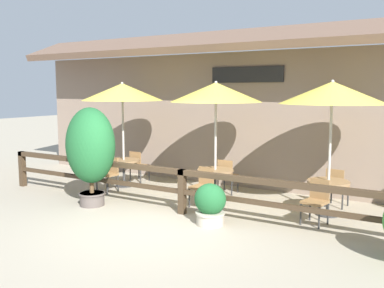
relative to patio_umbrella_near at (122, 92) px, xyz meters
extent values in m
plane|color=#9E937F|center=(2.74, -2.44, -2.55)|extent=(60.00, 60.00, 0.00)
cube|color=gray|center=(2.74, 1.76, -0.75)|extent=(14.00, 0.40, 3.60)
cube|color=brown|center=(2.74, 1.21, 1.33)|extent=(14.28, 1.48, 0.70)
cube|color=black|center=(2.90, 1.53, 0.45)|extent=(2.00, 0.04, 0.41)
cube|color=#3D2D1E|center=(2.74, -1.39, -1.65)|extent=(10.40, 0.14, 0.11)
cube|color=#3D2D1E|center=(2.74, -1.39, -2.07)|extent=(10.40, 0.10, 0.09)
cube|color=#3D2D1E|center=(-2.39, -1.39, -2.07)|extent=(0.14, 0.14, 0.95)
cube|color=#3D2D1E|center=(2.74, -1.39, -2.07)|extent=(0.14, 0.14, 0.95)
cylinder|color=#B7B2A8|center=(0.00, 0.00, -1.35)|extent=(0.06, 0.06, 2.39)
cone|color=#EAD64C|center=(0.00, 0.00, 0.00)|extent=(2.15, 2.15, 0.45)
sphere|color=#B2ADA3|center=(0.00, 0.00, 0.23)|extent=(0.07, 0.07, 0.07)
cylinder|color=olive|center=(0.00, 0.00, -1.84)|extent=(0.86, 0.86, 0.05)
cylinder|color=#333333|center=(0.00, 0.00, -2.20)|extent=(0.07, 0.07, 0.68)
cylinder|color=#333333|center=(0.00, 0.00, -2.53)|extent=(0.47, 0.47, 0.03)
cube|color=olive|center=(0.05, -0.72, -2.10)|extent=(0.46, 0.46, 0.05)
cube|color=olive|center=(0.07, -0.53, -1.87)|extent=(0.40, 0.07, 0.40)
cylinder|color=#2D2D2D|center=(-0.15, -0.89, -2.33)|extent=(0.04, 0.04, 0.43)
cylinder|color=#2D2D2D|center=(0.22, -0.93, -2.33)|extent=(0.04, 0.04, 0.43)
cylinder|color=#2D2D2D|center=(-0.12, -0.51, -2.33)|extent=(0.04, 0.04, 0.43)
cylinder|color=#2D2D2D|center=(0.26, -0.55, -2.33)|extent=(0.04, 0.04, 0.43)
cube|color=olive|center=(-0.02, 0.72, -2.10)|extent=(0.44, 0.44, 0.05)
cube|color=olive|center=(-0.03, 0.53, -1.87)|extent=(0.40, 0.05, 0.40)
cylinder|color=#2D2D2D|center=(0.18, 0.90, -2.33)|extent=(0.04, 0.04, 0.43)
cylinder|color=#2D2D2D|center=(-0.20, 0.92, -2.33)|extent=(0.04, 0.04, 0.43)
cylinder|color=#2D2D2D|center=(0.16, 0.52, -2.33)|extent=(0.04, 0.04, 0.43)
cylinder|color=#2D2D2D|center=(-0.22, 0.54, -2.33)|extent=(0.04, 0.04, 0.43)
cylinder|color=#B7B2A8|center=(2.79, 0.01, -1.35)|extent=(0.06, 0.06, 2.39)
cone|color=#EAD64C|center=(2.79, 0.01, 0.00)|extent=(2.15, 2.15, 0.45)
sphere|color=#B2ADA3|center=(2.79, 0.01, 0.23)|extent=(0.07, 0.07, 0.07)
cylinder|color=olive|center=(2.79, 0.01, -1.84)|extent=(0.86, 0.86, 0.05)
cylinder|color=#333333|center=(2.79, 0.01, -2.20)|extent=(0.07, 0.07, 0.68)
cylinder|color=#333333|center=(2.79, 0.01, -2.53)|extent=(0.47, 0.47, 0.03)
cube|color=olive|center=(2.82, -0.72, -2.10)|extent=(0.46, 0.46, 0.05)
cube|color=olive|center=(2.84, -0.53, -1.87)|extent=(0.40, 0.08, 0.40)
cylinder|color=#2D2D2D|center=(2.61, -0.89, -2.33)|extent=(0.04, 0.04, 0.43)
cylinder|color=#2D2D2D|center=(2.99, -0.93, -2.33)|extent=(0.04, 0.04, 0.43)
cylinder|color=#2D2D2D|center=(2.65, -0.51, -2.33)|extent=(0.04, 0.04, 0.43)
cylinder|color=#2D2D2D|center=(3.03, -0.55, -2.33)|extent=(0.04, 0.04, 0.43)
cube|color=olive|center=(2.78, 0.74, -2.10)|extent=(0.43, 0.43, 0.05)
cube|color=olive|center=(2.78, 0.55, -1.87)|extent=(0.40, 0.04, 0.40)
cylinder|color=#2D2D2D|center=(2.96, 0.93, -2.33)|extent=(0.04, 0.04, 0.43)
cylinder|color=#2D2D2D|center=(2.58, 0.92, -2.33)|extent=(0.04, 0.04, 0.43)
cylinder|color=#2D2D2D|center=(2.97, 0.55, -2.33)|extent=(0.04, 0.04, 0.43)
cylinder|color=#2D2D2D|center=(2.59, 0.54, -2.33)|extent=(0.04, 0.04, 0.43)
cylinder|color=#B7B2A8|center=(5.41, 0.08, -1.35)|extent=(0.06, 0.06, 2.39)
cone|color=#EAD64C|center=(5.41, 0.08, 0.00)|extent=(2.15, 2.15, 0.45)
sphere|color=#B2ADA3|center=(5.41, 0.08, 0.23)|extent=(0.07, 0.07, 0.07)
cylinder|color=olive|center=(5.41, 0.08, -1.84)|extent=(0.86, 0.86, 0.05)
cylinder|color=#333333|center=(5.41, 0.08, -2.20)|extent=(0.07, 0.07, 0.68)
cylinder|color=#333333|center=(5.41, 0.08, -2.53)|extent=(0.47, 0.47, 0.03)
cube|color=olive|center=(5.34, -0.70, -2.10)|extent=(0.50, 0.50, 0.05)
cube|color=olive|center=(5.38, -0.52, -1.87)|extent=(0.40, 0.12, 0.40)
cylinder|color=#2D2D2D|center=(5.12, -0.85, -2.33)|extent=(0.04, 0.04, 0.43)
cylinder|color=#2D2D2D|center=(5.49, -0.93, -2.33)|extent=(0.04, 0.04, 0.43)
cylinder|color=#2D2D2D|center=(5.20, -0.48, -2.33)|extent=(0.04, 0.04, 0.43)
cylinder|color=#2D2D2D|center=(5.57, -0.55, -2.33)|extent=(0.04, 0.04, 0.43)
cube|color=olive|center=(5.43, 0.87, -2.10)|extent=(0.47, 0.47, 0.05)
cube|color=olive|center=(5.40, 0.68, -1.87)|extent=(0.40, 0.08, 0.40)
cylinder|color=#2D2D2D|center=(5.64, 1.04, -2.33)|extent=(0.04, 0.04, 0.43)
cylinder|color=#2D2D2D|center=(5.26, 1.08, -2.33)|extent=(0.04, 0.04, 0.43)
cylinder|color=#2D2D2D|center=(5.59, 0.66, -2.33)|extent=(0.04, 0.04, 0.43)
cylinder|color=#2D2D2D|center=(5.22, 0.70, -2.33)|extent=(0.04, 0.04, 0.43)
cylinder|color=#B7AD99|center=(3.60, -1.75, -2.42)|extent=(0.53, 0.53, 0.25)
cylinder|color=#B7AD99|center=(3.60, -1.75, -2.32)|extent=(0.57, 0.57, 0.04)
ellipsoid|color=#1E5B2D|center=(3.60, -1.75, -2.04)|extent=(0.63, 0.57, 0.61)
cylinder|color=#564C47|center=(0.64, -1.89, -2.40)|extent=(0.55, 0.55, 0.29)
cylinder|color=#564C47|center=(0.64, -1.89, -2.27)|extent=(0.59, 0.59, 0.04)
cylinder|color=brown|center=(0.64, -1.89, -2.00)|extent=(0.10, 0.10, 0.51)
ellipsoid|color=#1E5B2D|center=(0.64, -1.89, -1.17)|extent=(1.14, 1.03, 1.70)
camera|label=1|loc=(7.43, -8.85, 0.07)|focal=40.00mm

